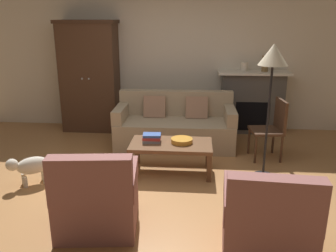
{
  "coord_description": "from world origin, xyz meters",
  "views": [
    {
      "loc": [
        0.55,
        -4.06,
        2.07
      ],
      "look_at": [
        0.15,
        0.75,
        0.55
      ],
      "focal_mm": 37.81,
      "sensor_mm": 36.0,
      "label": 1
    }
  ],
  "objects_px": {
    "armchair_near_left": "(97,200)",
    "dog": "(30,166)",
    "armchair_near_right": "(267,223)",
    "floor_lamp": "(273,63)",
    "couch": "(175,126)",
    "mantel_vase_cream": "(244,67)",
    "book_stack": "(152,138)",
    "armoire": "(90,76)",
    "mantel_vase_bronze": "(265,64)",
    "coffee_table": "(171,147)",
    "side_chair_wooden": "(272,125)",
    "fireplace": "(252,102)",
    "fruit_bowl": "(182,141)"
  },
  "relations": [
    {
      "from": "coffee_table",
      "to": "mantel_vase_bronze",
      "type": "xyz_separation_m",
      "value": [
        1.51,
        1.88,
        0.89
      ]
    },
    {
      "from": "book_stack",
      "to": "dog",
      "type": "xyz_separation_m",
      "value": [
        -1.48,
        -0.54,
        -0.23
      ]
    },
    {
      "from": "mantel_vase_cream",
      "to": "armoire",
      "type": "bearing_deg",
      "value": -178.76
    },
    {
      "from": "fireplace",
      "to": "couch",
      "type": "height_order",
      "value": "fireplace"
    },
    {
      "from": "armchair_near_left",
      "to": "fireplace",
      "type": "bearing_deg",
      "value": 59.3
    },
    {
      "from": "armchair_near_right",
      "to": "mantel_vase_bronze",
      "type": "bearing_deg",
      "value": 81.56
    },
    {
      "from": "mantel_vase_cream",
      "to": "armchair_near_right",
      "type": "relative_size",
      "value": 0.18
    },
    {
      "from": "mantel_vase_cream",
      "to": "side_chair_wooden",
      "type": "relative_size",
      "value": 0.18
    },
    {
      "from": "mantel_vase_cream",
      "to": "couch",
      "type": "bearing_deg",
      "value": -145.36
    },
    {
      "from": "armchair_near_left",
      "to": "dog",
      "type": "height_order",
      "value": "armchair_near_left"
    },
    {
      "from": "floor_lamp",
      "to": "dog",
      "type": "distance_m",
      "value": 3.28
    },
    {
      "from": "mantel_vase_bronze",
      "to": "side_chair_wooden",
      "type": "bearing_deg",
      "value": -92.51
    },
    {
      "from": "mantel_vase_bronze",
      "to": "armoire",
      "type": "bearing_deg",
      "value": -178.9
    },
    {
      "from": "fruit_bowl",
      "to": "dog",
      "type": "relative_size",
      "value": 0.59
    },
    {
      "from": "fireplace",
      "to": "armchair_near_left",
      "type": "distance_m",
      "value": 3.85
    },
    {
      "from": "book_stack",
      "to": "floor_lamp",
      "type": "bearing_deg",
      "value": -2.78
    },
    {
      "from": "armchair_near_right",
      "to": "dog",
      "type": "height_order",
      "value": "armchair_near_right"
    },
    {
      "from": "couch",
      "to": "dog",
      "type": "relative_size",
      "value": 3.9
    },
    {
      "from": "armchair_near_left",
      "to": "side_chair_wooden",
      "type": "xyz_separation_m",
      "value": [
        2.08,
        2.03,
        0.2
      ]
    },
    {
      "from": "armoire",
      "to": "side_chair_wooden",
      "type": "xyz_separation_m",
      "value": [
        3.08,
        -1.19,
        -0.49
      ]
    },
    {
      "from": "armoire",
      "to": "fruit_bowl",
      "type": "distance_m",
      "value": 2.57
    },
    {
      "from": "couch",
      "to": "mantel_vase_cream",
      "type": "distance_m",
      "value": 1.67
    },
    {
      "from": "fruit_bowl",
      "to": "armchair_near_left",
      "type": "height_order",
      "value": "armchair_near_left"
    },
    {
      "from": "armoire",
      "to": "book_stack",
      "type": "relative_size",
      "value": 7.71
    },
    {
      "from": "coffee_table",
      "to": "armchair_near_right",
      "type": "bearing_deg",
      "value": -59.91
    },
    {
      "from": "couch",
      "to": "armoire",
      "type": "bearing_deg",
      "value": 155.2
    },
    {
      "from": "armoire",
      "to": "coffee_table",
      "type": "xyz_separation_m",
      "value": [
        1.62,
        -1.82,
        -0.63
      ]
    },
    {
      "from": "fruit_bowl",
      "to": "mantel_vase_bronze",
      "type": "distance_m",
      "value": 2.44
    },
    {
      "from": "book_stack",
      "to": "side_chair_wooden",
      "type": "distance_m",
      "value": 1.82
    },
    {
      "from": "book_stack",
      "to": "fireplace",
      "type": "bearing_deg",
      "value": 49.61
    },
    {
      "from": "mantel_vase_bronze",
      "to": "armchair_near_left",
      "type": "height_order",
      "value": "mantel_vase_bronze"
    },
    {
      "from": "fireplace",
      "to": "dog",
      "type": "height_order",
      "value": "fireplace"
    },
    {
      "from": "armchair_near_right",
      "to": "floor_lamp",
      "type": "xyz_separation_m",
      "value": [
        0.26,
        1.64,
        1.2
      ]
    },
    {
      "from": "side_chair_wooden",
      "to": "floor_lamp",
      "type": "relative_size",
      "value": 0.52
    },
    {
      "from": "coffee_table",
      "to": "side_chair_wooden",
      "type": "xyz_separation_m",
      "value": [
        1.45,
        0.63,
        0.15
      ]
    },
    {
      "from": "armchair_near_right",
      "to": "dog",
      "type": "relative_size",
      "value": 1.78
    },
    {
      "from": "book_stack",
      "to": "mantel_vase_cream",
      "type": "xyz_separation_m",
      "value": [
        1.41,
        1.85,
        0.72
      ]
    },
    {
      "from": "fireplace",
      "to": "coffee_table",
      "type": "bearing_deg",
      "value": -125.05
    },
    {
      "from": "armoire",
      "to": "mantel_vase_bronze",
      "type": "distance_m",
      "value": 3.14
    },
    {
      "from": "couch",
      "to": "armchair_near_left",
      "type": "bearing_deg",
      "value": -103.98
    },
    {
      "from": "fireplace",
      "to": "mantel_vase_cream",
      "type": "relative_size",
      "value": 7.79
    },
    {
      "from": "armoire",
      "to": "floor_lamp",
      "type": "bearing_deg",
      "value": -33.11
    },
    {
      "from": "dog",
      "to": "coffee_table",
      "type": "bearing_deg",
      "value": 16.59
    },
    {
      "from": "armchair_near_right",
      "to": "coffee_table",
      "type": "bearing_deg",
      "value": 120.09
    },
    {
      "from": "fireplace",
      "to": "armchair_near_left",
      "type": "bearing_deg",
      "value": -120.7
    },
    {
      "from": "mantel_vase_bronze",
      "to": "book_stack",
      "type": "bearing_deg",
      "value": -133.72
    },
    {
      "from": "book_stack",
      "to": "mantel_vase_cream",
      "type": "distance_m",
      "value": 2.44
    },
    {
      "from": "armchair_near_left",
      "to": "floor_lamp",
      "type": "relative_size",
      "value": 0.5
    },
    {
      "from": "fireplace",
      "to": "mantel_vase_cream",
      "type": "height_order",
      "value": "mantel_vase_cream"
    },
    {
      "from": "armchair_near_right",
      "to": "dog",
      "type": "xyz_separation_m",
      "value": [
        -2.72,
        1.17,
        -0.07
      ]
    }
  ]
}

